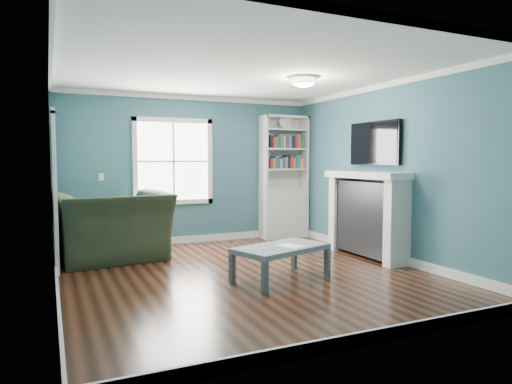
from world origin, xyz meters
name	(u,v)px	position (x,y,z in m)	size (l,w,h in m)	color
floor	(246,274)	(0.00, 0.00, 0.00)	(5.00, 5.00, 0.00)	black
room_walls	(246,151)	(0.00, 0.00, 1.58)	(5.00, 5.00, 5.00)	#305B66
trim	(246,179)	(0.00, 0.00, 1.24)	(4.50, 5.00, 2.60)	white
window	(174,161)	(-0.30, 2.49, 1.45)	(1.40, 0.06, 1.50)	white
bookshelf	(284,189)	(1.77, 2.30, 0.92)	(0.90, 0.35, 2.31)	silver
fireplace	(367,216)	(2.08, 0.20, 0.64)	(0.44, 1.58, 1.30)	black
tv	(375,143)	(2.20, 0.20, 1.72)	(0.06, 1.10, 0.65)	black
door	(54,190)	(-2.22, 1.40, 1.07)	(0.12, 0.98, 2.17)	silver
ceiling_fixture	(304,81)	(0.90, 0.10, 2.55)	(0.38, 0.38, 0.15)	white
light_switch	(101,177)	(-1.50, 2.48, 1.20)	(0.08, 0.01, 0.12)	white
recliner	(112,215)	(-1.45, 1.60, 0.67)	(1.54, 1.00, 1.34)	black
coffee_table	(281,250)	(0.29, -0.43, 0.37)	(1.30, 0.96, 0.42)	#474E55
paper_sheet	(291,246)	(0.39, -0.49, 0.42)	(0.24, 0.30, 0.00)	white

